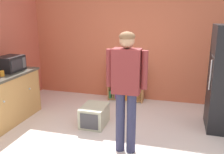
# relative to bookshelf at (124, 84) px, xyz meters

# --- Properties ---
(ground_plane) EXTENTS (12.00, 12.00, 0.00)m
(ground_plane) POSITION_rel_bookshelf_xyz_m (0.36, -2.14, -0.37)
(ground_plane) COLOR silver
(ground_plane) RESTS_ON ground
(back_wall) EXTENTS (5.20, 0.06, 2.70)m
(back_wall) POSITION_rel_bookshelf_xyz_m (0.36, 0.19, 0.98)
(back_wall) COLOR #CA6444
(back_wall) RESTS_ON ground
(bookshelf) EXTENTS (0.80, 0.28, 0.85)m
(bookshelf) POSITION_rel_bookshelf_xyz_m (0.00, 0.00, 0.00)
(bookshelf) COLOR tan
(bookshelf) RESTS_ON ground
(standing_person) EXTENTS (0.57, 0.22, 1.73)m
(standing_person) POSITION_rel_bookshelf_xyz_m (0.51, -2.13, 0.67)
(standing_person) COLOR #323454
(standing_person) RESTS_ON ground
(pet_carrier) EXTENTS (0.42, 0.55, 0.36)m
(pet_carrier) POSITION_rel_bookshelf_xyz_m (-0.22, -1.44, -0.19)
(pet_carrier) COLOR beige
(pet_carrier) RESTS_ON ground
(microwave) EXTENTS (0.37, 0.48, 0.28)m
(microwave) POSITION_rel_bookshelf_xyz_m (-1.85, -1.46, 0.67)
(microwave) COLOR black
(microwave) RESTS_ON kitchen_counter
(orange_cup) EXTENTS (0.08, 0.08, 0.09)m
(orange_cup) POSITION_rel_bookshelf_xyz_m (-1.75, -1.84, 0.58)
(orange_cup) COLOR orange
(orange_cup) RESTS_ON kitchen_counter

